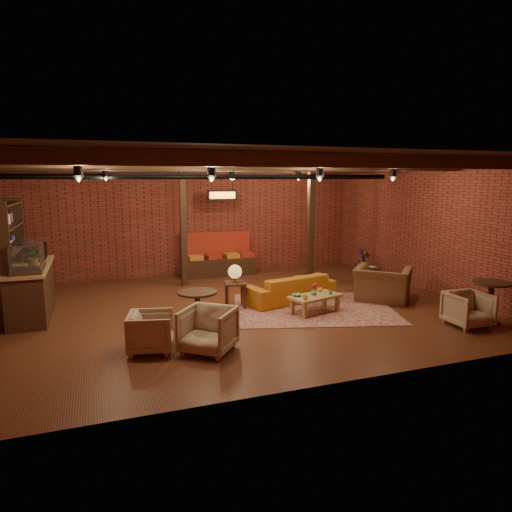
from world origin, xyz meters
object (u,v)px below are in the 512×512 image
object	(u,v)px
sofa	(290,288)
side_table_book	(370,269)
side_table_lamp	(235,275)
round_table_right	(491,296)
coffee_table	(314,297)
armchair_a	(151,330)
armchair_b	(208,328)
armchair_far	(468,308)
round_table_left	(197,304)
armchair_right	(383,278)
plant_tall	(364,235)

from	to	relation	value
sofa	side_table_book	bearing A→B (deg)	-176.43
side_table_lamp	round_table_right	distance (m)	5.16
coffee_table	armchair_a	size ratio (longest dim) A/B	1.70
armchair_b	armchair_far	bearing A→B (deg)	34.00
round_table_left	armchair_right	xyz separation A→B (m)	(4.50, 0.66, 0.02)
armchair_right	plant_tall	bearing A→B (deg)	-69.35
round_table_left	side_table_book	size ratio (longest dim) A/B	1.57
round_table_right	plant_tall	world-z (taller)	plant_tall
side_table_lamp	plant_tall	size ratio (longest dim) A/B	0.39
armchair_right	coffee_table	bearing A→B (deg)	53.98
side_table_lamp	plant_tall	xyz separation A→B (m)	(4.37, 1.73, 0.51)
coffee_table	armchair_b	xyz separation A→B (m)	(-2.64, -1.37, 0.06)
coffee_table	round_table_left	xyz separation A→B (m)	(-2.57, -0.30, 0.17)
armchair_b	armchair_right	size ratio (longest dim) A/B	0.67
sofa	coffee_table	bearing A→B (deg)	82.45
round_table_left	armchair_right	bearing A→B (deg)	8.29
armchair_b	round_table_right	distance (m)	5.58
side_table_lamp	armchair_a	bearing A→B (deg)	-135.82
armchair_b	round_table_right	size ratio (longest dim) A/B	0.99
round_table_right	coffee_table	bearing A→B (deg)	149.04
round_table_right	sofa	bearing A→B (deg)	137.38
coffee_table	side_table_book	size ratio (longest dim) A/B	2.54
side_table_lamp	side_table_book	distance (m)	4.16
round_table_right	armchair_far	size ratio (longest dim) A/B	1.12
coffee_table	round_table_left	world-z (taller)	round_table_left
armchair_b	armchair_far	xyz separation A→B (m)	(5.01, -0.41, -0.04)
round_table_left	armchair_a	distance (m)	1.20
round_table_left	side_table_book	xyz separation A→B (m)	(5.17, 2.18, -0.08)
sofa	side_table_lamp	bearing A→B (deg)	-11.13
coffee_table	armchair_a	bearing A→B (deg)	-163.74
sofa	side_table_book	world-z (taller)	sofa
round_table_left	plant_tall	size ratio (longest dim) A/B	0.31
coffee_table	side_table_book	bearing A→B (deg)	35.81
armchair_a	armchair_far	size ratio (longest dim) A/B	0.98
sofa	armchair_b	bearing A→B (deg)	30.09
armchair_a	armchair_right	xyz separation A→B (m)	(5.44, 1.38, 0.17)
coffee_table	armchair_a	distance (m)	3.65
plant_tall	sofa	bearing A→B (deg)	-151.24
side_table_lamp	round_table_right	xyz separation A→B (m)	(4.37, -2.74, -0.18)
side_table_lamp	coffee_table	bearing A→B (deg)	-34.24
armchair_b	side_table_book	size ratio (longest dim) A/B	1.68
sofa	plant_tall	size ratio (longest dim) A/B	0.87
armchair_right	round_table_right	size ratio (longest dim) A/B	1.47
coffee_table	armchair_far	world-z (taller)	armchair_far
round_table_right	plant_tall	xyz separation A→B (m)	(0.00, 4.47, 0.68)
round_table_left	armchair_b	world-z (taller)	armchair_b
side_table_lamp	side_table_book	xyz separation A→B (m)	(4.05, 0.90, -0.30)
armchair_a	armchair_right	world-z (taller)	armchair_right
round_table_left	armchair_a	world-z (taller)	round_table_left
armchair_far	side_table_lamp	bearing A→B (deg)	145.92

